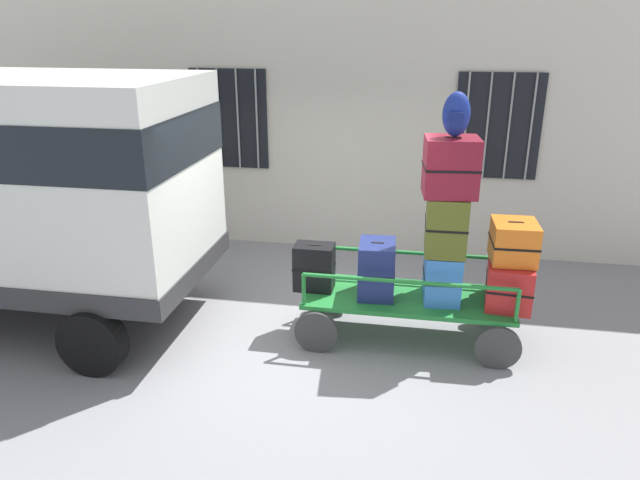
# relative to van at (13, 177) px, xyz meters

# --- Properties ---
(ground_plane) EXTENTS (40.00, 40.00, 0.00)m
(ground_plane) POSITION_rel_van_xyz_m (3.37, 0.47, -1.76)
(ground_plane) COLOR gray
(building_wall) EXTENTS (12.00, 0.38, 5.00)m
(building_wall) POSITION_rel_van_xyz_m (3.37, 3.15, 0.74)
(building_wall) COLOR beige
(building_wall) RESTS_ON ground
(van) EXTENTS (4.28, 2.16, 2.87)m
(van) POSITION_rel_van_xyz_m (0.00, 0.00, 0.00)
(van) COLOR silver
(van) RESTS_ON ground
(luggage_cart) EXTENTS (2.39, 1.01, 0.53)m
(luggage_cart) POSITION_rel_van_xyz_m (4.47, 0.27, -1.35)
(luggage_cart) COLOR #1E722D
(luggage_cart) RESTS_ON ground
(cart_railing) EXTENTS (2.26, 0.87, 0.38)m
(cart_railing) POSITION_rel_van_xyz_m (4.47, 0.27, -0.92)
(cart_railing) COLOR #1E722D
(cart_railing) RESTS_ON luggage_cart
(suitcase_left_bottom) EXTENTS (0.46, 0.31, 0.54)m
(suitcase_left_bottom) POSITION_rel_van_xyz_m (3.40, 0.28, -0.96)
(suitcase_left_bottom) COLOR black
(suitcase_left_bottom) RESTS_ON luggage_cart
(suitcase_midleft_bottom) EXTENTS (0.43, 0.53, 0.63)m
(suitcase_midleft_bottom) POSITION_rel_van_xyz_m (4.11, 0.25, -0.92)
(suitcase_midleft_bottom) COLOR navy
(suitcase_midleft_bottom) RESTS_ON luggage_cart
(suitcase_center_bottom) EXTENTS (0.42, 0.57, 0.56)m
(suitcase_center_bottom) POSITION_rel_van_xyz_m (4.82, 0.27, -0.96)
(suitcase_center_bottom) COLOR #3372C6
(suitcase_center_bottom) RESTS_ON luggage_cart
(suitcase_center_middle) EXTENTS (0.44, 0.58, 0.64)m
(suitcase_center_middle) POSITION_rel_van_xyz_m (4.82, 0.29, -0.36)
(suitcase_center_middle) COLOR #4C5119
(suitcase_center_middle) RESTS_ON suitcase_center_bottom
(suitcase_center_top) EXTENTS (0.59, 0.52, 0.60)m
(suitcase_center_top) POSITION_rel_van_xyz_m (4.82, 0.25, 0.26)
(suitcase_center_top) COLOR maroon
(suitcase_center_top) RESTS_ON suitcase_center_middle
(suitcase_midright_bottom) EXTENTS (0.53, 0.70, 0.49)m
(suitcase_midright_bottom) POSITION_rel_van_xyz_m (5.53, 0.28, -0.99)
(suitcase_midright_bottom) COLOR #B21E1E
(suitcase_midright_bottom) RESTS_ON luggage_cart
(suitcase_midright_middle) EXTENTS (0.48, 0.53, 0.43)m
(suitcase_midright_middle) POSITION_rel_van_xyz_m (5.53, 0.30, -0.53)
(suitcase_midright_middle) COLOR orange
(suitcase_midright_middle) RESTS_ON suitcase_midright_bottom
(backpack) EXTENTS (0.27, 0.22, 0.44)m
(backpack) POSITION_rel_van_xyz_m (4.84, 0.25, 0.78)
(backpack) COLOR navy
(backpack) RESTS_ON suitcase_center_top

